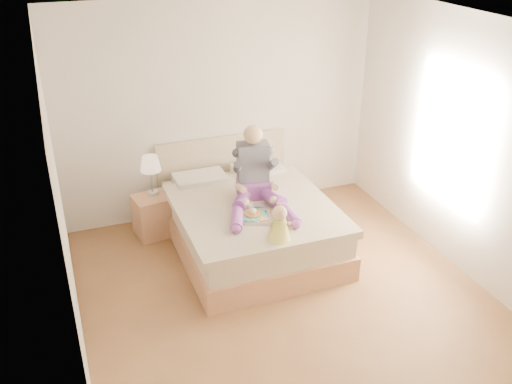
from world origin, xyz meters
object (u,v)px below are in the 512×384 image
object	(u,v)px
bed	(249,220)
nightstand	(153,216)
baby	(279,226)
tray	(262,214)
adult	(256,180)

from	to	relation	value
bed	nightstand	size ratio (longest dim) A/B	4.27
bed	baby	bearing A→B (deg)	-91.04
nightstand	baby	distance (m)	1.91
bed	tray	distance (m)	0.57
nightstand	adult	world-z (taller)	adult
bed	nightstand	xyz separation A→B (m)	(-1.00, 0.61, -0.06)
nightstand	tray	world-z (taller)	tray
tray	adult	bearing A→B (deg)	103.65
adult	baby	distance (m)	0.86
nightstand	bed	bearing A→B (deg)	-40.63
bed	baby	size ratio (longest dim) A/B	5.91
adult	baby	bearing A→B (deg)	-83.34
bed	baby	distance (m)	1.04
bed	adult	distance (m)	0.56
bed	adult	world-z (taller)	adult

